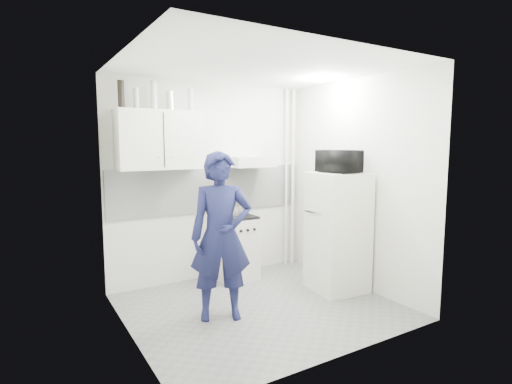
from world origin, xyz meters
TOP-DOWN VIEW (x-y plane):
  - floor at (0.00, 0.00)m, footprint 2.80×2.80m
  - ceiling at (0.00, 0.00)m, footprint 2.80×2.80m
  - wall_back at (0.00, 1.25)m, footprint 2.80×0.00m
  - wall_left at (-1.40, 0.00)m, footprint 0.00×2.60m
  - wall_right at (1.40, 0.00)m, footprint 0.00×2.60m
  - person at (-0.48, -0.02)m, footprint 0.74×0.61m
  - stove at (0.22, 1.00)m, footprint 0.52×0.52m
  - fridge at (1.10, -0.03)m, footprint 0.67×0.67m
  - stove_top at (0.22, 1.00)m, footprint 0.50×0.50m
  - saucepan at (0.26, 1.08)m, footprint 0.21×0.21m
  - microwave at (1.10, -0.03)m, footprint 0.51×0.36m
  - bottle_a at (-1.17, 1.07)m, footprint 0.07×0.07m
  - bottle_b at (-1.01, 1.07)m, footprint 0.06×0.06m
  - bottle_d at (-0.80, 1.07)m, footprint 0.08×0.08m
  - canister_a at (-0.61, 1.07)m, footprint 0.09×0.09m
  - bottle_e at (-0.34, 1.07)m, footprint 0.07×0.07m
  - upper_cabinet at (-0.75, 1.07)m, footprint 1.00×0.35m
  - range_hood at (0.45, 1.00)m, footprint 0.60×0.50m
  - backsplash at (0.00, 1.24)m, footprint 2.74×0.03m
  - pipe_a at (1.30, 1.17)m, footprint 0.05×0.05m
  - pipe_b at (1.18, 1.17)m, footprint 0.04×0.04m
  - ceiling_spot_fixture at (1.00, 0.20)m, footprint 0.10×0.10m

SIDE VIEW (x-z plane):
  - floor at x=0.00m, z-range 0.00..0.00m
  - stove at x=0.22m, z-range 0.00..0.83m
  - fridge at x=1.10m, z-range 0.00..1.46m
  - stove_top at x=0.22m, z-range 0.83..0.86m
  - person at x=-0.48m, z-range 0.00..1.73m
  - saucepan at x=0.26m, z-range 0.86..0.97m
  - backsplash at x=0.00m, z-range 0.90..1.50m
  - wall_left at x=-1.40m, z-range 0.00..2.60m
  - wall_right at x=1.40m, z-range 0.00..2.60m
  - pipe_a at x=1.30m, z-range 0.00..2.60m
  - pipe_b at x=1.18m, z-range 0.00..2.60m
  - wall_back at x=0.00m, z-range -0.10..2.70m
  - range_hood at x=0.45m, z-range 1.50..1.64m
  - microwave at x=1.10m, z-range 1.46..1.73m
  - upper_cabinet at x=-0.75m, z-range 1.50..2.20m
  - canister_a at x=-0.61m, z-range 2.20..2.43m
  - bottle_b at x=-1.01m, z-range 2.20..2.44m
  - bottle_e at x=-0.34m, z-range 2.20..2.48m
  - bottle_a at x=-1.17m, z-range 2.20..2.51m
  - bottle_d at x=-0.80m, z-range 2.20..2.54m
  - ceiling_spot_fixture at x=1.00m, z-range 2.56..2.58m
  - ceiling at x=0.00m, z-range 2.60..2.60m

